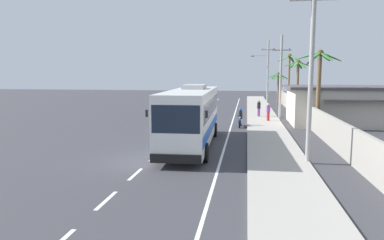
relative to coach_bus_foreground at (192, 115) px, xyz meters
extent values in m
plane|color=#3A3A3F|center=(-1.61, -4.67, -2.05)|extent=(160.00, 160.00, 0.00)
cube|color=#A8A399|center=(5.19, 5.33, -1.98)|extent=(3.20, 90.00, 0.14)
cube|color=white|center=(-1.61, -10.54, -2.04)|extent=(0.16, 2.00, 0.01)
cube|color=white|center=(-1.61, -7.01, -2.04)|extent=(0.16, 2.00, 0.01)
cube|color=white|center=(-1.61, -3.48, -2.04)|extent=(0.16, 2.00, 0.01)
cube|color=white|center=(-1.61, 0.06, -2.04)|extent=(0.16, 2.00, 0.01)
cube|color=white|center=(-1.61, 3.59, -2.04)|extent=(0.16, 2.00, 0.01)
cube|color=white|center=(-1.61, 7.12, -2.04)|extent=(0.16, 2.00, 0.01)
cube|color=white|center=(-1.61, 10.66, -2.04)|extent=(0.16, 2.00, 0.01)
cube|color=white|center=(-1.61, 14.19, -2.04)|extent=(0.16, 2.00, 0.01)
cube|color=white|center=(-1.61, 17.72, -2.04)|extent=(0.16, 2.00, 0.01)
cube|color=white|center=(-1.61, 21.26, -2.04)|extent=(0.16, 2.00, 0.01)
cube|color=white|center=(-1.61, 24.79, -2.04)|extent=(0.16, 2.00, 0.01)
cube|color=white|center=(-1.61, 28.32, -2.04)|extent=(0.16, 2.00, 0.01)
cube|color=white|center=(-1.61, 31.86, -2.04)|extent=(0.16, 2.00, 0.01)
cube|color=white|center=(-1.61, 35.39, -2.04)|extent=(0.16, 2.00, 0.01)
cube|color=white|center=(-1.61, 38.92, -2.04)|extent=(0.16, 2.00, 0.01)
cube|color=white|center=(-1.61, 42.46, -2.04)|extent=(0.16, 2.00, 0.01)
cube|color=white|center=(2.16, 10.33, -2.04)|extent=(0.14, 70.00, 0.01)
cube|color=#9E998E|center=(8.99, 9.33, -1.09)|extent=(0.24, 60.00, 1.92)
cube|color=silver|center=(0.00, -0.03, -0.02)|extent=(2.86, 12.16, 3.26)
cube|color=#192333|center=(0.00, 0.17, 0.55)|extent=(2.87, 11.19, 1.04)
cube|color=#192333|center=(0.14, -6.03, 0.47)|extent=(2.37, 0.16, 1.37)
cube|color=blue|center=(0.00, -0.03, -0.76)|extent=(2.89, 11.92, 0.59)
cube|color=black|center=(0.15, -6.12, -1.46)|extent=(2.53, 0.22, 0.44)
cube|color=#B7B7B7|center=(-0.04, 1.48, 1.75)|extent=(1.48, 2.69, 0.28)
cube|color=black|center=(1.60, -5.79, 0.71)|extent=(0.12, 0.08, 0.36)
cube|color=black|center=(-1.33, -5.86, 0.71)|extent=(0.12, 0.08, 0.36)
cylinder|color=black|center=(1.36, -4.23, -1.53)|extent=(0.34, 1.05, 1.04)
cylinder|color=black|center=(-1.16, -4.29, -1.53)|extent=(0.34, 1.05, 1.04)
cylinder|color=black|center=(1.18, 3.63, -1.53)|extent=(0.34, 1.05, 1.04)
cylinder|color=black|center=(-1.35, 3.57, -1.53)|extent=(0.34, 1.05, 1.04)
cylinder|color=black|center=(2.94, 8.20, -1.75)|extent=(0.13, 0.60, 0.60)
cylinder|color=black|center=(3.02, 9.56, -1.75)|extent=(0.15, 0.61, 0.60)
cube|color=#1947B2|center=(2.98, 8.83, -1.53)|extent=(0.30, 1.11, 0.36)
cube|color=black|center=(2.99, 9.13, -1.33)|extent=(0.27, 0.61, 0.12)
cylinder|color=gray|center=(2.95, 8.32, -1.45)|extent=(0.08, 0.32, 0.67)
cylinder|color=black|center=(2.95, 8.42, -1.01)|extent=(0.56, 0.07, 0.04)
sphere|color=#EAEACC|center=(2.95, 8.30, -1.15)|extent=(0.14, 0.14, 0.14)
cylinder|color=black|center=(2.99, 9.08, -0.99)|extent=(0.32, 0.32, 0.68)
sphere|color=blue|center=(2.99, 9.08, -0.52)|extent=(0.26, 0.26, 0.26)
cylinder|color=red|center=(5.60, 12.46, -1.49)|extent=(0.28, 0.28, 0.83)
cylinder|color=#75388E|center=(5.60, 12.46, -0.75)|extent=(0.36, 0.36, 0.66)
sphere|color=tan|center=(5.60, 12.46, -0.33)|extent=(0.21, 0.21, 0.21)
cylinder|color=#75388E|center=(4.81, 15.92, -1.49)|extent=(0.28, 0.28, 0.83)
cylinder|color=black|center=(4.81, 15.92, -0.75)|extent=(0.36, 0.36, 0.66)
sphere|color=brown|center=(4.81, 15.92, -0.33)|extent=(0.21, 0.21, 0.21)
cylinder|color=#9E9E99|center=(6.71, -3.70, 2.61)|extent=(0.24, 0.24, 9.32)
cylinder|color=#9E9E99|center=(6.94, 15.40, 2.24)|extent=(0.24, 0.24, 8.57)
cube|color=#9E9E99|center=(6.94, 15.40, 5.01)|extent=(1.99, 0.12, 0.12)
cylinder|color=#4C4742|center=(6.14, 15.40, 5.13)|extent=(0.08, 0.08, 0.16)
cylinder|color=#4C4742|center=(7.73, 15.40, 5.13)|extent=(0.08, 0.08, 0.16)
cylinder|color=#9E9E99|center=(6.69, 34.51, 2.88)|extent=(0.24, 0.24, 9.85)
cube|color=#9E9E99|center=(6.69, 34.51, 6.29)|extent=(2.21, 0.12, 0.12)
cylinder|color=#4C4742|center=(5.81, 34.51, 6.41)|extent=(0.08, 0.08, 0.16)
cylinder|color=#4C4742|center=(7.58, 34.51, 6.41)|extent=(0.08, 0.08, 0.16)
cylinder|color=#9E9E99|center=(5.50, 34.51, 5.38)|extent=(2.38, 0.09, 0.09)
cube|color=#4C4C51|center=(4.31, 34.51, 5.32)|extent=(0.44, 0.24, 0.14)
cylinder|color=brown|center=(9.36, 20.78, 0.93)|extent=(0.30, 0.30, 5.95)
ellipsoid|color=#3D893D|center=(10.16, 20.69, 3.69)|extent=(1.68, 0.54, 0.75)
ellipsoid|color=#3D893D|center=(9.67, 21.47, 3.59)|extent=(0.96, 1.59, 0.93)
ellipsoid|color=#3D893D|center=(8.97, 21.45, 3.64)|extent=(1.13, 1.57, 0.85)
ellipsoid|color=#3D893D|center=(8.54, 20.81, 3.74)|extent=(1.69, 0.43, 0.66)
ellipsoid|color=#3D893D|center=(8.98, 20.09, 3.64)|extent=(1.10, 1.59, 0.84)
ellipsoid|color=#3D893D|center=(9.70, 20.09, 3.60)|extent=(1.02, 1.58, 0.92)
sphere|color=brown|center=(9.36, 20.78, 3.96)|extent=(0.56, 0.56, 0.56)
cylinder|color=brown|center=(9.35, 8.08, 1.11)|extent=(0.35, 0.35, 6.31)
ellipsoid|color=#337F33|center=(10.23, 8.18, 4.00)|extent=(1.85, 0.57, 0.84)
ellipsoid|color=#337F33|center=(9.90, 8.79, 4.03)|extent=(1.41, 1.68, 0.79)
ellipsoid|color=#337F33|center=(8.93, 8.79, 3.86)|extent=(1.18, 1.66, 1.10)
ellipsoid|color=#337F33|center=(8.44, 8.25, 4.09)|extent=(1.91, 0.71, 0.67)
ellipsoid|color=#337F33|center=(8.89, 7.28, 4.08)|extent=(1.23, 1.81, 0.67)
ellipsoid|color=#337F33|center=(9.66, 7.25, 3.99)|extent=(0.98, 1.83, 0.86)
sphere|color=brown|center=(9.35, 8.08, 4.31)|extent=(0.56, 0.56, 0.56)
cylinder|color=brown|center=(9.19, 28.18, 1.47)|extent=(0.27, 0.27, 7.04)
ellipsoid|color=#3D893D|center=(10.06, 28.08, 4.56)|extent=(1.85, 0.56, 1.17)
ellipsoid|color=#3D893D|center=(9.59, 28.98, 4.60)|extent=(1.15, 1.83, 1.08)
ellipsoid|color=#3D893D|center=(8.43, 28.73, 4.68)|extent=(1.77, 1.43, 0.92)
ellipsoid|color=#3D893D|center=(8.44, 27.64, 4.64)|extent=(1.76, 1.39, 1.01)
ellipsoid|color=#3D893D|center=(9.59, 27.29, 4.77)|extent=(1.15, 1.96, 0.75)
sphere|color=brown|center=(9.19, 28.18, 5.04)|extent=(0.56, 0.56, 0.56)
cylinder|color=brown|center=(8.09, 31.88, 0.23)|extent=(0.26, 0.26, 4.55)
ellipsoid|color=#337F33|center=(8.95, 31.92, 2.12)|extent=(1.79, 0.45, 1.07)
ellipsoid|color=#337F33|center=(8.49, 32.72, 2.30)|extent=(1.15, 1.88, 0.72)
ellipsoid|color=#337F33|center=(7.67, 32.66, 2.19)|extent=(1.17, 1.79, 0.94)
ellipsoid|color=#337F33|center=(7.18, 31.77, 2.25)|extent=(1.90, 0.57, 0.83)
ellipsoid|color=#337F33|center=(7.62, 31.15, 2.13)|extent=(1.27, 1.69, 1.05)
ellipsoid|color=#337F33|center=(8.40, 31.03, 2.21)|extent=(0.97, 1.86, 0.92)
sphere|color=brown|center=(8.09, 31.88, 2.56)|extent=(0.56, 0.56, 0.56)
cube|color=beige|center=(15.27, 11.95, -0.40)|extent=(15.35, 6.81, 3.30)
cube|color=#4C474C|center=(15.27, 11.95, 1.37)|extent=(16.27, 7.22, 0.24)
camera|label=1|loc=(3.49, -22.74, 2.65)|focal=33.50mm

